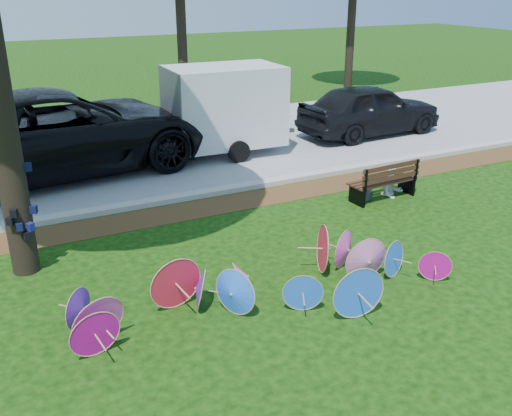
{
  "coord_description": "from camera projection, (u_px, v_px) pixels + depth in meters",
  "views": [
    {
      "loc": [
        -3.62,
        -6.19,
        4.58
      ],
      "look_at": [
        0.5,
        2.0,
        0.9
      ],
      "focal_mm": 40.0,
      "sensor_mm": 36.0,
      "label": 1
    }
  ],
  "objects": [
    {
      "name": "black_van",
      "position": [
        61.0,
        132.0,
        14.2
      ],
      "size": [
        7.96,
        4.44,
        2.11
      ],
      "primitive_type": "imported",
      "rotation": [
        0.0,
        0.0,
        1.7
      ],
      "color": "black",
      "rests_on": "ground"
    },
    {
      "name": "curb",
      "position": [
        171.0,
        199.0,
        12.64
      ],
      "size": [
        90.0,
        0.3,
        0.12
      ],
      "primitive_type": "cube",
      "color": "#B7B5AD",
      "rests_on": "ground"
    },
    {
      "name": "park_bench",
      "position": [
        382.0,
        180.0,
        12.72
      ],
      "size": [
        1.68,
        0.72,
        0.86
      ],
      "primitive_type": null,
      "rotation": [
        0.0,
        0.0,
        0.06
      ],
      "color": "black",
      "rests_on": "ground"
    },
    {
      "name": "ground",
      "position": [
        287.0,
        316.0,
        8.35
      ],
      "size": [
        90.0,
        90.0,
        0.0
      ],
      "primitive_type": "plane",
      "color": "black",
      "rests_on": "ground"
    },
    {
      "name": "parasol_pile",
      "position": [
        263.0,
        281.0,
        8.57
      ],
      "size": [
        5.98,
        1.93,
        0.85
      ],
      "color": "blue",
      "rests_on": "ground"
    },
    {
      "name": "person_left",
      "position": [
        368.0,
        176.0,
        12.56
      ],
      "size": [
        0.49,
        0.42,
        1.13
      ],
      "primitive_type": "imported",
      "rotation": [
        0.0,
        0.0,
        0.43
      ],
      "color": "#3A4250",
      "rests_on": "ground"
    },
    {
      "name": "dark_pickup",
      "position": [
        370.0,
        109.0,
        17.86
      ],
      "size": [
        4.8,
        2.1,
        1.61
      ],
      "primitive_type": "imported",
      "rotation": [
        0.0,
        0.0,
        1.61
      ],
      "color": "black",
      "rests_on": "ground"
    },
    {
      "name": "person_right",
      "position": [
        394.0,
        168.0,
        12.83
      ],
      "size": [
        0.62,
        0.48,
        1.27
      ],
      "primitive_type": "imported",
      "rotation": [
        0.0,
        0.0,
        0.01
      ],
      "color": "silver",
      "rests_on": "ground"
    },
    {
      "name": "mulch_strip",
      "position": [
        182.0,
        212.0,
        12.08
      ],
      "size": [
        90.0,
        1.0,
        0.01
      ],
      "primitive_type": "cube",
      "color": "#472D16",
      "rests_on": "ground"
    },
    {
      "name": "street",
      "position": [
        123.0,
        154.0,
        16.1
      ],
      "size": [
        90.0,
        8.0,
        0.01
      ],
      "primitive_type": "cube",
      "color": "gray",
      "rests_on": "ground"
    },
    {
      "name": "cargo_trailer",
      "position": [
        225.0,
        105.0,
        15.68
      ],
      "size": [
        3.11,
        2.05,
        2.72
      ],
      "primitive_type": "cube",
      "rotation": [
        0.0,
        0.0,
        -0.04
      ],
      "color": "silver",
      "rests_on": "ground"
    }
  ]
}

